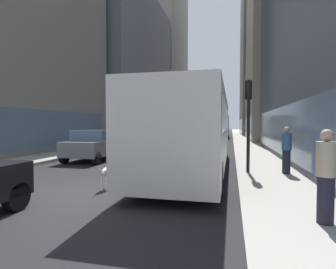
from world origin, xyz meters
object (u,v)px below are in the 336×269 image
(transit_bus, at_px, (195,128))
(dalmatian_dog, at_px, (108,171))
(car_red_coupe, at_px, (167,134))
(pedestrian_with_handbag, at_px, (327,176))
(car_blue_hatchback, at_px, (144,137))
(traffic_light_near, at_px, (248,111))
(pedestrian_in_coat, at_px, (287,150))
(car_grey_wagon, at_px, (96,145))
(car_yellow_taxi, at_px, (197,131))
(box_truck, at_px, (221,126))
(car_white_van, at_px, (211,139))

(transit_bus, bearing_deg, dalmatian_dog, -117.99)
(car_red_coupe, distance_m, pedestrian_with_handbag, 25.70)
(transit_bus, relative_size, dalmatian_dog, 11.98)
(car_blue_hatchback, xyz_separation_m, traffic_light_near, (7.70, -11.02, 1.61))
(dalmatian_dog, height_order, pedestrian_in_coat, pedestrian_in_coat)
(transit_bus, bearing_deg, car_grey_wagon, 162.41)
(car_yellow_taxi, bearing_deg, dalmatian_dog, -87.01)
(car_red_coupe, xyz_separation_m, box_truck, (5.60, 9.46, 0.85))
(car_blue_hatchback, relative_size, pedestrian_with_handbag, 2.32)
(car_blue_hatchback, bearing_deg, transit_bus, -60.97)
(car_white_van, height_order, pedestrian_in_coat, pedestrian_in_coat)
(box_truck, bearing_deg, car_red_coupe, -120.63)
(dalmatian_dog, height_order, pedestrian_with_handbag, pedestrian_with_handbag)
(car_blue_hatchback, distance_m, box_truck, 18.35)
(car_blue_hatchback, bearing_deg, pedestrian_with_handbag, -61.59)
(dalmatian_dog, bearing_deg, pedestrian_in_coat, 28.40)
(car_red_coupe, height_order, pedestrian_in_coat, pedestrian_in_coat)
(car_white_van, height_order, box_truck, box_truck)
(car_red_coupe, distance_m, pedestrian_in_coat, 21.08)
(car_white_van, bearing_deg, dalmatian_dog, -98.96)
(car_blue_hatchback, distance_m, car_red_coupe, 8.00)
(pedestrian_with_handbag, bearing_deg, dalmatian_dog, 157.97)
(car_blue_hatchback, relative_size, pedestrian_in_coat, 2.32)
(car_red_coupe, relative_size, pedestrian_with_handbag, 2.40)
(box_truck, xyz_separation_m, traffic_light_near, (2.10, -28.48, 0.77))
(transit_bus, xyz_separation_m, dalmatian_dog, (-2.10, -3.95, -1.26))
(car_yellow_taxi, bearing_deg, box_truck, -50.69)
(car_grey_wagon, bearing_deg, pedestrian_in_coat, -16.86)
(car_red_coupe, bearing_deg, pedestrian_in_coat, -64.63)
(box_truck, bearing_deg, car_yellow_taxi, 129.31)
(pedestrian_in_coat, height_order, traffic_light_near, traffic_light_near)
(car_yellow_taxi, height_order, pedestrian_in_coat, pedestrian_in_coat)
(box_truck, height_order, dalmatian_dog, box_truck)
(car_red_coupe, xyz_separation_m, car_yellow_taxi, (1.60, 14.34, 0.00))
(pedestrian_in_coat, bearing_deg, car_red_coupe, 115.37)
(transit_bus, height_order, box_truck, same)
(car_grey_wagon, xyz_separation_m, dalmatian_dog, (3.50, -5.73, -0.31))
(car_white_van, height_order, car_red_coupe, same)
(car_blue_hatchback, height_order, pedestrian_with_handbag, pedestrian_with_handbag)
(box_truck, bearing_deg, car_grey_wagon, -102.26)
(transit_bus, relative_size, car_white_van, 2.64)
(box_truck, xyz_separation_m, pedestrian_with_handbag, (3.15, -33.62, -0.65))
(car_blue_hatchback, bearing_deg, car_yellow_taxi, 85.90)
(car_grey_wagon, distance_m, car_yellow_taxi, 30.70)
(car_red_coupe, height_order, car_yellow_taxi, same)
(car_red_coupe, height_order, traffic_light_near, traffic_light_near)
(car_yellow_taxi, relative_size, traffic_light_near, 1.41)
(car_white_van, bearing_deg, car_yellow_taxi, 99.84)
(car_yellow_taxi, xyz_separation_m, dalmatian_dog, (1.90, -36.38, -0.31))
(car_yellow_taxi, relative_size, pedestrian_with_handbag, 2.83)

